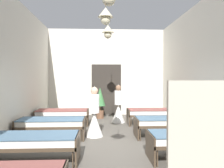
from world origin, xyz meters
name	(u,v)px	position (x,y,z in m)	size (l,w,h in m)	color
ground_plane	(112,149)	(0.00, 0.00, -0.05)	(6.07, 11.12, 0.10)	#59544C
room_shell	(110,68)	(0.00, 1.19, 2.05)	(5.87, 10.72, 4.07)	silver
bed_left_row_1	(32,141)	(-1.68, -0.95, 0.44)	(1.90, 0.84, 0.57)	#473828
bed_right_row_1	(194,139)	(1.68, -0.95, 0.44)	(1.90, 0.84, 0.57)	#473828
bed_left_row_2	(52,123)	(-1.68, 0.95, 0.44)	(1.90, 0.84, 0.57)	#473828
bed_right_row_2	(167,122)	(1.68, 0.95, 0.44)	(1.90, 0.84, 0.57)	#473828
bed_left_row_3	(63,113)	(-1.68, 2.85, 0.44)	(1.90, 0.84, 0.57)	#473828
bed_right_row_3	(153,113)	(1.68, 2.85, 0.44)	(1.90, 0.84, 0.57)	#473828
nurse_near_aisle	(94,119)	(-0.47, 1.14, 0.53)	(0.52, 0.52, 1.49)	white
nurse_mid_aisle	(118,109)	(0.42, 3.27, 0.53)	(0.52, 0.52, 1.49)	white
potted_plant	(100,100)	(-0.30, 4.24, 0.81)	(0.46, 0.46, 1.34)	brown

